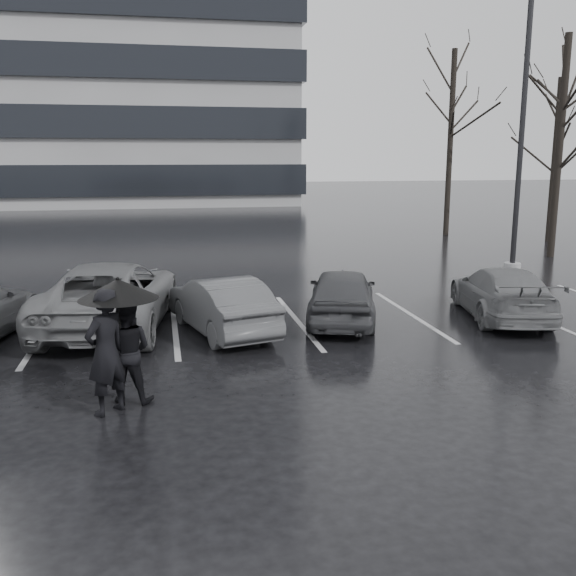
# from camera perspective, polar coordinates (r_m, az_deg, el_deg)

# --- Properties ---
(ground) EXTENTS (160.00, 160.00, 0.00)m
(ground) POSITION_cam_1_polar(r_m,az_deg,el_deg) (12.38, 0.55, -5.93)
(ground) COLOR black
(ground) RESTS_ON ground
(car_main) EXTENTS (2.52, 4.00, 1.27)m
(car_main) POSITION_cam_1_polar(r_m,az_deg,el_deg) (14.67, 4.82, -0.60)
(car_main) COLOR black
(car_main) RESTS_ON ground
(car_west_a) EXTENTS (2.22, 3.90, 1.22)m
(car_west_a) POSITION_cam_1_polar(r_m,az_deg,el_deg) (13.83, -5.92, -1.49)
(car_west_a) COLOR #2D2D2F
(car_west_a) RESTS_ON ground
(car_west_b) EXTENTS (3.19, 5.60, 1.47)m
(car_west_b) POSITION_cam_1_polar(r_m,az_deg,el_deg) (14.68, -15.55, -0.57)
(car_west_b) COLOR #4A4A4D
(car_west_b) RESTS_ON ground
(car_east) EXTENTS (2.55, 4.40, 1.20)m
(car_east) POSITION_cam_1_polar(r_m,az_deg,el_deg) (15.85, 18.48, -0.37)
(car_east) COLOR #4A4A4D
(car_east) RESTS_ON ground
(pedestrian_left) EXTENTS (0.81, 0.80, 1.89)m
(pedestrian_left) POSITION_cam_1_polar(r_m,az_deg,el_deg) (9.75, -15.89, -5.49)
(pedestrian_left) COLOR black
(pedestrian_left) RESTS_ON ground
(pedestrian_right) EXTENTS (0.91, 0.78, 1.63)m
(pedestrian_right) POSITION_cam_1_polar(r_m,az_deg,el_deg) (10.16, -14.17, -5.46)
(pedestrian_right) COLOR black
(pedestrian_right) RESTS_ON ground
(umbrella) EXTENTS (1.18, 1.18, 2.00)m
(umbrella) POSITION_cam_1_polar(r_m,az_deg,el_deg) (9.77, -14.87, -0.09)
(umbrella) COLOR black
(umbrella) RESTS_ON ground
(lamp_post) EXTENTS (0.55, 0.55, 10.04)m
(lamp_post) POSITION_cam_1_polar(r_m,az_deg,el_deg) (22.52, 20.09, 13.17)
(lamp_post) COLOR gray
(lamp_post) RESTS_ON ground
(stall_stripes) EXTENTS (19.72, 5.00, 0.00)m
(stall_stripes) POSITION_cam_1_polar(r_m,az_deg,el_deg) (14.63, -4.54, -3.18)
(stall_stripes) COLOR #ABABAD
(stall_stripes) RESTS_ON ground
(tree_east) EXTENTS (0.26, 0.26, 8.00)m
(tree_east) POSITION_cam_1_polar(r_m,az_deg,el_deg) (25.93, 22.98, 11.36)
(tree_east) COLOR black
(tree_east) RESTS_ON ground
(tree_ne) EXTENTS (0.26, 0.26, 7.00)m
(tree_ne) POSITION_cam_1_polar(r_m,az_deg,el_deg) (30.64, 22.61, 10.37)
(tree_ne) COLOR black
(tree_ne) RESTS_ON ground
(tree_north) EXTENTS (0.26, 0.26, 8.50)m
(tree_north) POSITION_cam_1_polar(r_m,az_deg,el_deg) (31.55, 14.22, 12.28)
(tree_north) COLOR black
(tree_north) RESTS_ON ground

